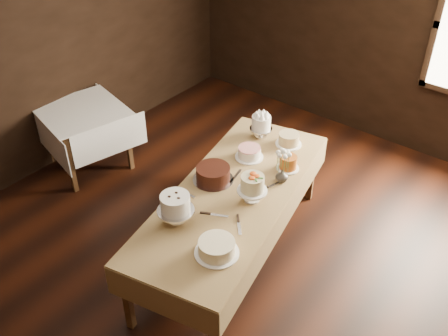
# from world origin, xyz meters

# --- Properties ---
(floor) EXTENTS (5.00, 6.00, 0.01)m
(floor) POSITION_xyz_m (0.00, 0.00, 0.00)
(floor) COLOR black
(floor) RESTS_ON ground
(wall_back) EXTENTS (5.00, 0.02, 2.80)m
(wall_back) POSITION_xyz_m (0.00, 3.00, 1.40)
(wall_back) COLOR black
(wall_back) RESTS_ON ground
(wall_left) EXTENTS (0.02, 6.00, 2.80)m
(wall_left) POSITION_xyz_m (-2.50, 0.00, 1.40)
(wall_left) COLOR black
(wall_left) RESTS_ON ground
(display_table) EXTENTS (1.44, 2.58, 0.75)m
(display_table) POSITION_xyz_m (0.12, 0.18, 0.70)
(display_table) COLOR #422914
(display_table) RESTS_ON ground
(side_table) EXTENTS (1.07, 1.07, 0.75)m
(side_table) POSITION_xyz_m (-2.10, 0.29, 0.66)
(side_table) COLOR #422914
(side_table) RESTS_ON ground
(cake_meringue) EXTENTS (0.23, 0.23, 0.25)m
(cake_meringue) POSITION_xyz_m (-0.22, 1.07, 0.87)
(cake_meringue) COLOR silver
(cake_meringue) RESTS_ON display_table
(cake_speckled) EXTENTS (0.26, 0.26, 0.12)m
(cake_speckled) POSITION_xyz_m (0.08, 1.13, 0.81)
(cake_speckled) COLOR white
(cake_speckled) RESTS_ON display_table
(cake_lattice) EXTENTS (0.27, 0.27, 0.10)m
(cake_lattice) POSITION_xyz_m (-0.09, 0.70, 0.80)
(cake_lattice) COLOR white
(cake_lattice) RESTS_ON display_table
(cake_caramel) EXTENTS (0.21, 0.21, 0.14)m
(cake_caramel) POSITION_xyz_m (0.30, 0.77, 0.82)
(cake_caramel) COLOR white
(cake_caramel) RESTS_ON display_table
(cake_chocolate) EXTENTS (0.37, 0.37, 0.14)m
(cake_chocolate) POSITION_xyz_m (-0.12, 0.20, 0.82)
(cake_chocolate) COLOR silver
(cake_chocolate) RESTS_ON display_table
(cake_flowers) EXTENTS (0.26, 0.26, 0.27)m
(cake_flowers) POSITION_xyz_m (0.31, 0.19, 0.87)
(cake_flowers) COLOR white
(cake_flowers) RESTS_ON display_table
(cake_swirl) EXTENTS (0.33, 0.33, 0.28)m
(cake_swirl) POSITION_xyz_m (-0.01, -0.41, 0.88)
(cake_swirl) COLOR silver
(cake_swirl) RESTS_ON display_table
(cake_cream) EXTENTS (0.37, 0.37, 0.12)m
(cake_cream) POSITION_xyz_m (0.48, -0.49, 0.81)
(cake_cream) COLOR white
(cake_cream) RESTS_ON display_table
(cake_server_a) EXTENTS (0.23, 0.13, 0.01)m
(cake_server_a) POSITION_xyz_m (0.22, -0.14, 0.76)
(cake_server_a) COLOR silver
(cake_server_a) RESTS_ON display_table
(cake_server_b) EXTENTS (0.18, 0.19, 0.01)m
(cake_server_b) POSITION_xyz_m (0.45, -0.16, 0.76)
(cake_server_b) COLOR silver
(cake_server_b) RESTS_ON display_table
(cake_server_c) EXTENTS (0.08, 0.24, 0.01)m
(cake_server_c) POSITION_xyz_m (-0.01, 0.42, 0.76)
(cake_server_c) COLOR silver
(cake_server_c) RESTS_ON display_table
(cake_server_d) EXTENTS (0.09, 0.24, 0.01)m
(cake_server_d) POSITION_xyz_m (0.34, 0.50, 0.76)
(cake_server_d) COLOR silver
(cake_server_d) RESTS_ON display_table
(cake_server_e) EXTENTS (0.24, 0.03, 0.01)m
(cake_server_e) POSITION_xyz_m (-0.17, -0.09, 0.76)
(cake_server_e) COLOR silver
(cake_server_e) RESTS_ON display_table
(flower_vase) EXTENTS (0.15, 0.15, 0.12)m
(flower_vase) POSITION_xyz_m (0.36, 0.58, 0.81)
(flower_vase) COLOR #2D2823
(flower_vase) RESTS_ON display_table
(flower_bouquet) EXTENTS (0.14, 0.14, 0.20)m
(flower_bouquet) POSITION_xyz_m (0.36, 0.58, 0.99)
(flower_bouquet) COLOR white
(flower_bouquet) RESTS_ON flower_vase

